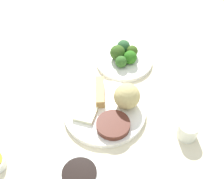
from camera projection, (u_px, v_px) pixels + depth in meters
The scene contains 15 objects.
tabletop at pixel (105, 124), 0.89m from camera, with size 2.20×2.20×0.02m, color beige.
main_plate at pixel (106, 112), 0.90m from camera, with size 0.26×0.26×0.02m, color white.
rice_scoop at pixel (127, 96), 0.88m from camera, with size 0.08×0.08×0.08m, color tan.
spring_roll at pixel (100, 92), 0.93m from camera, with size 0.11×0.03×0.03m, color tan.
crab_rangoon_wonton at pixel (85, 114), 0.88m from camera, with size 0.06×0.06×0.01m, color beige.
stir_fry_heap at pixel (113, 125), 0.85m from camera, with size 0.10×0.10×0.02m, color #4F231A.
broccoli_plate at pixel (124, 61), 1.07m from camera, with size 0.21×0.21×0.01m, color white.
broccoli_floret_0 at pixel (124, 47), 1.08m from camera, with size 0.05×0.05×0.05m, color #2C5831.
broccoli_floret_1 at pixel (118, 53), 1.05m from camera, with size 0.06×0.06×0.06m, color #35581E.
broccoli_floret_2 at pixel (132, 51), 1.06m from camera, with size 0.04×0.04×0.04m, color #39561B.
broccoli_floret_3 at pixel (130, 57), 1.04m from camera, with size 0.05×0.05×0.05m, color #2A6C19.
broccoli_floret_5 at pixel (121, 62), 1.02m from camera, with size 0.04×0.04×0.04m, color #326324.
soy_sauce_bowl at pixel (80, 176), 0.75m from camera, with size 0.11×0.11×0.03m, color white.
soy_sauce_bowl_liquid at pixel (79, 173), 0.73m from camera, with size 0.09×0.09×0.00m, color black.
teacup at pixel (188, 130), 0.83m from camera, with size 0.06×0.06×0.05m, color white.
Camera 1 is at (-0.53, -0.03, 0.74)m, focal length 46.23 mm.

